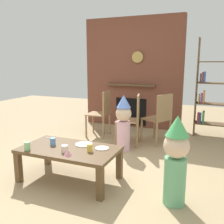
% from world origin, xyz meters
% --- Properties ---
extents(ground_plane, '(12.00, 12.00, 0.00)m').
position_xyz_m(ground_plane, '(0.00, 0.00, 0.00)').
color(ground_plane, tan).
extents(brick_fireplace_feature, '(2.20, 0.28, 2.40)m').
position_xyz_m(brick_fireplace_feature, '(-0.26, 2.60, 1.19)').
color(brick_fireplace_feature, brown).
rests_on(brick_fireplace_feature, ground_plane).
extents(bookshelf, '(0.90, 0.28, 1.90)m').
position_xyz_m(bookshelf, '(1.50, 2.40, 0.86)').
color(bookshelf, brown).
rests_on(bookshelf, ground_plane).
extents(coffee_table, '(1.19, 0.66, 0.41)m').
position_xyz_m(coffee_table, '(-0.14, -0.28, 0.35)').
color(coffee_table, brown).
rests_on(coffee_table, ground_plane).
extents(paper_cup_near_left, '(0.07, 0.07, 0.09)m').
position_xyz_m(paper_cup_near_left, '(-0.38, -0.27, 0.46)').
color(paper_cup_near_left, '#669EE0').
rests_on(paper_cup_near_left, coffee_table).
extents(paper_cup_near_right, '(0.06, 0.06, 0.09)m').
position_xyz_m(paper_cup_near_right, '(0.15, -0.29, 0.46)').
color(paper_cup_near_right, '#F2CC4C').
rests_on(paper_cup_near_right, coffee_table).
extents(paper_cup_center, '(0.08, 0.08, 0.09)m').
position_xyz_m(paper_cup_center, '(-0.10, -0.43, 0.46)').
color(paper_cup_center, silver).
rests_on(paper_cup_center, coffee_table).
extents(paper_cup_far_left, '(0.07, 0.07, 0.10)m').
position_xyz_m(paper_cup_far_left, '(-0.55, -0.53, 0.46)').
color(paper_cup_far_left, '#8CD18C').
rests_on(paper_cup_far_left, coffee_table).
extents(paper_plate_front, '(0.22, 0.22, 0.01)m').
position_xyz_m(paper_plate_front, '(-0.03, -0.11, 0.42)').
color(paper_plate_front, white).
rests_on(paper_plate_front, coffee_table).
extents(paper_plate_rear, '(0.17, 0.17, 0.01)m').
position_xyz_m(paper_plate_rear, '(0.25, -0.15, 0.42)').
color(paper_plate_rear, white).
rests_on(paper_plate_rear, coffee_table).
extents(birthday_cake_slice, '(0.10, 0.10, 0.07)m').
position_xyz_m(birthday_cake_slice, '(-0.01, -0.50, 0.45)').
color(birthday_cake_slice, pink).
rests_on(birthday_cake_slice, coffee_table).
extents(table_fork, '(0.15, 0.05, 0.01)m').
position_xyz_m(table_fork, '(-0.61, -0.05, 0.42)').
color(table_fork, silver).
rests_on(table_fork, coffee_table).
extents(child_in_pink, '(0.26, 0.26, 0.94)m').
position_xyz_m(child_in_pink, '(1.14, -0.33, 0.49)').
color(child_in_pink, '#66B27F').
rests_on(child_in_pink, ground_plane).
extents(child_by_the_chairs, '(0.26, 0.26, 0.93)m').
position_xyz_m(child_by_the_chairs, '(0.12, 0.96, 0.49)').
color(child_by_the_chairs, '#EAB2C6').
rests_on(child_by_the_chairs, ground_plane).
extents(dining_chair_left, '(0.43, 0.43, 0.90)m').
position_xyz_m(dining_chair_left, '(-0.54, 1.58, 0.51)').
color(dining_chair_left, '#9E7A51').
rests_on(dining_chair_left, ground_plane).
extents(dining_chair_middle, '(0.48, 0.48, 0.90)m').
position_xyz_m(dining_chair_middle, '(0.17, 1.29, 0.51)').
color(dining_chair_middle, '#9E7A51').
rests_on(dining_chair_middle, ground_plane).
extents(dining_chair_right, '(0.54, 0.54, 0.90)m').
position_xyz_m(dining_chair_right, '(0.60, 1.54, 0.51)').
color(dining_chair_right, '#9E7A51').
rests_on(dining_chair_right, ground_plane).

